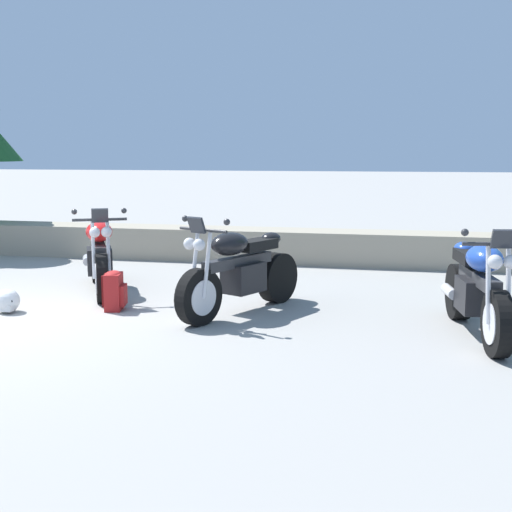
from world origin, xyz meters
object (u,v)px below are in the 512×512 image
motorcycle_blue_far_right (478,290)px  rider_backpack (114,290)px  motorcycle_black_centre (239,272)px  rider_helmet (7,301)px  motorcycle_red_near_left (99,256)px

motorcycle_blue_far_right → rider_backpack: bearing=175.8°
motorcycle_black_centre → rider_helmet: 2.73m
motorcycle_black_centre → motorcycle_blue_far_right: size_ratio=0.94×
rider_backpack → rider_helmet: 1.24m
rider_helmet → motorcycle_blue_far_right: bearing=1.0°
rider_backpack → rider_helmet: size_ratio=1.68×
motorcycle_black_centre → rider_backpack: bearing=-173.8°
motorcycle_red_near_left → rider_backpack: motorcycle_red_near_left is taller
motorcycle_red_near_left → motorcycle_blue_far_right: same height
motorcycle_red_near_left → motorcycle_black_centre: (2.11, -0.79, 0.00)m
motorcycle_blue_far_right → rider_backpack: (-4.07, 0.30, -0.24)m
motorcycle_red_near_left → rider_backpack: size_ratio=4.05×
motorcycle_blue_far_right → rider_helmet: bearing=-179.0°
motorcycle_black_centre → motorcycle_blue_far_right: 2.62m
motorcycle_black_centre → motorcycle_blue_far_right: (2.58, -0.46, 0.00)m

